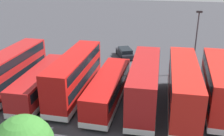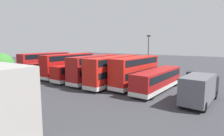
{
  "view_description": "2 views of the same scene",
  "coord_description": "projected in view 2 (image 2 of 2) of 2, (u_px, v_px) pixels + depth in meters",
  "views": [
    {
      "loc": [
        -3.03,
        33.68,
        13.48
      ],
      "look_at": [
        2.77,
        3.02,
        1.11
      ],
      "focal_mm": 43.11,
      "sensor_mm": 36.0,
      "label": 1
    },
    {
      "loc": [
        -21.33,
        33.84,
        6.6
      ],
      "look_at": [
        -0.15,
        2.42,
        1.53
      ],
      "focal_mm": 29.65,
      "sensor_mm": 36.0,
      "label": 2
    }
  ],
  "objects": [
    {
      "name": "ground_plane",
      "position": [
        118.0,
        74.0,
        40.5
      ],
      "size": [
        140.0,
        140.0,
        0.0
      ],
      "primitive_type": "plane",
      "color": "#38383D"
    },
    {
      "name": "box_truck_blue",
      "position": [
        200.0,
        88.0,
        20.34
      ],
      "size": [
        3.1,
        7.68,
        3.2
      ],
      "color": "#595960",
      "rests_on": "ground"
    },
    {
      "name": "bus_single_deck_near_end",
      "position": [
        158.0,
        79.0,
        25.77
      ],
      "size": [
        3.13,
        11.77,
        2.95
      ],
      "color": "#A51919",
      "rests_on": "ground"
    },
    {
      "name": "car_hatchback_silver",
      "position": [
        191.0,
        75.0,
        34.38
      ],
      "size": [
        2.5,
        4.19,
        1.43
      ],
      "color": "black",
      "rests_on": "ground"
    },
    {
      "name": "tree_midleft",
      "position": [
        1.0,
        67.0,
        24.37
      ],
      "size": [
        3.61,
        3.61,
        5.37
      ],
      "color": "#4C3823",
      "rests_on": "ground"
    },
    {
      "name": "bus_single_deck_fifth",
      "position": [
        80.0,
        71.0,
        33.28
      ],
      "size": [
        3.03,
        11.05,
        2.95
      ],
      "color": "#B71411",
      "rests_on": "ground"
    },
    {
      "name": "bus_double_decker_third",
      "position": [
        114.0,
        70.0,
        29.17
      ],
      "size": [
        2.63,
        11.83,
        4.55
      ],
      "color": "red",
      "rests_on": "ground"
    },
    {
      "name": "bus_double_decker_far_end",
      "position": [
        45.0,
        63.0,
        39.79
      ],
      "size": [
        3.05,
        11.19,
        4.55
      ],
      "color": "#A51919",
      "rests_on": "ground"
    },
    {
      "name": "bus_double_decker_second",
      "position": [
        136.0,
        71.0,
        28.04
      ],
      "size": [
        3.13,
        10.73,
        4.55
      ],
      "color": "red",
      "rests_on": "ground"
    },
    {
      "name": "waste_bin_yellow",
      "position": [
        167.0,
        74.0,
        36.69
      ],
      "size": [
        0.6,
        0.6,
        0.95
      ],
      "primitive_type": "cylinder",
      "color": "#333338",
      "rests_on": "ground"
    },
    {
      "name": "bus_double_decker_sixth",
      "position": [
        69.0,
        65.0,
        35.98
      ],
      "size": [
        2.9,
        11.54,
        4.55
      ],
      "color": "#B71411",
      "rests_on": "ground"
    },
    {
      "name": "lamp_post_tall",
      "position": [
        148.0,
        53.0,
        35.49
      ],
      "size": [
        0.7,
        0.3,
        8.12
      ],
      "color": "#38383D",
      "rests_on": "ground"
    },
    {
      "name": "bus_double_decker_fourth",
      "position": [
        95.0,
        68.0,
        31.13
      ],
      "size": [
        2.66,
        11.05,
        4.55
      ],
      "color": "#A51919",
      "rests_on": "ground"
    },
    {
      "name": "bus_single_deck_seventh",
      "position": [
        54.0,
        68.0,
        37.32
      ],
      "size": [
        2.62,
        10.76,
        2.95
      ],
      "color": "#A51919",
      "rests_on": "ground"
    },
    {
      "name": "car_small_green",
      "position": [
        120.0,
        68.0,
        45.36
      ],
      "size": [
        3.37,
        4.71,
        1.43
      ],
      "color": "black",
      "rests_on": "ground"
    }
  ]
}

